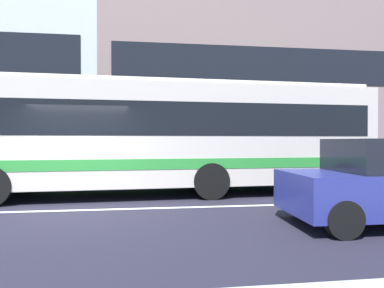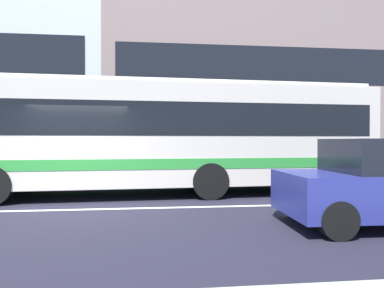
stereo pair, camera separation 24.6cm
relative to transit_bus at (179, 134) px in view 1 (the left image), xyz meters
The scene contains 5 objects.
ground_plane 3.89m from the transit_bus, 140.74° to the right, with size 160.00×160.00×0.00m, color #232130.
lane_centre_line 3.89m from the transit_bus, 140.74° to the right, with size 60.00×0.16×0.01m, color silver.
hedge_row_far 3.76m from the transit_bus, 102.87° to the left, with size 18.81×1.10×1.14m, color #1A5217.
apartment_block_right 14.19m from the transit_bus, 66.14° to the left, with size 18.12×9.69×9.97m.
transit_bus is the anchor object (origin of this frame).
Camera 1 is at (1.66, -8.12, 1.60)m, focal length 31.97 mm.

